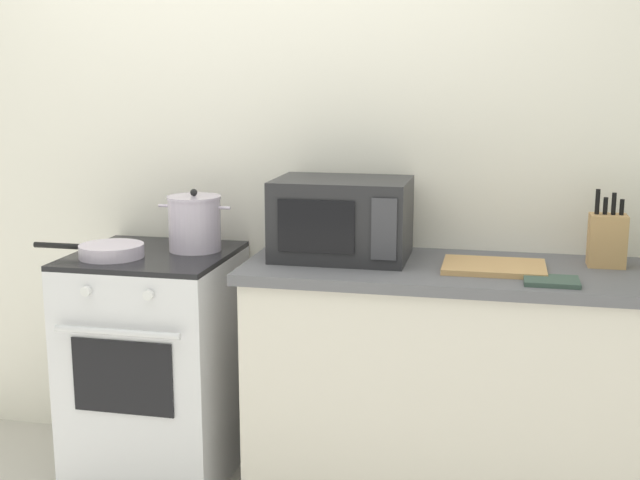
% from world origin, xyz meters
% --- Properties ---
extents(back_wall, '(4.40, 0.10, 2.50)m').
position_xyz_m(back_wall, '(0.30, 0.97, 1.25)').
color(back_wall, silver).
rests_on(back_wall, ground_plane).
extents(lower_cabinet_right, '(1.64, 0.56, 0.88)m').
position_xyz_m(lower_cabinet_right, '(0.90, 0.62, 0.44)').
color(lower_cabinet_right, beige).
rests_on(lower_cabinet_right, ground_plane).
extents(countertop_right, '(1.70, 0.60, 0.04)m').
position_xyz_m(countertop_right, '(0.90, 0.62, 0.90)').
color(countertop_right, '#59595E').
rests_on(countertop_right, lower_cabinet_right).
extents(stove, '(0.60, 0.64, 0.92)m').
position_xyz_m(stove, '(-0.35, 0.60, 0.46)').
color(stove, silver).
rests_on(stove, ground_plane).
extents(stock_pot, '(0.30, 0.21, 0.24)m').
position_xyz_m(stock_pot, '(-0.20, 0.68, 1.03)').
color(stock_pot, silver).
rests_on(stock_pot, stove).
extents(frying_pan, '(0.44, 0.24, 0.05)m').
position_xyz_m(frying_pan, '(-0.47, 0.49, 0.95)').
color(frying_pan, silver).
rests_on(frying_pan, stove).
extents(microwave, '(0.50, 0.37, 0.30)m').
position_xyz_m(microwave, '(0.39, 0.68, 1.07)').
color(microwave, '#232326').
rests_on(microwave, countertop_right).
extents(cutting_board, '(0.36, 0.26, 0.02)m').
position_xyz_m(cutting_board, '(0.96, 0.60, 0.93)').
color(cutting_board, tan).
rests_on(cutting_board, countertop_right).
extents(knife_block, '(0.13, 0.10, 0.28)m').
position_xyz_m(knife_block, '(1.35, 0.74, 1.02)').
color(knife_block, tan).
rests_on(knife_block, countertop_right).
extents(oven_mitt, '(0.18, 0.14, 0.02)m').
position_xyz_m(oven_mitt, '(1.14, 0.44, 0.93)').
color(oven_mitt, '#384C42').
rests_on(oven_mitt, countertop_right).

